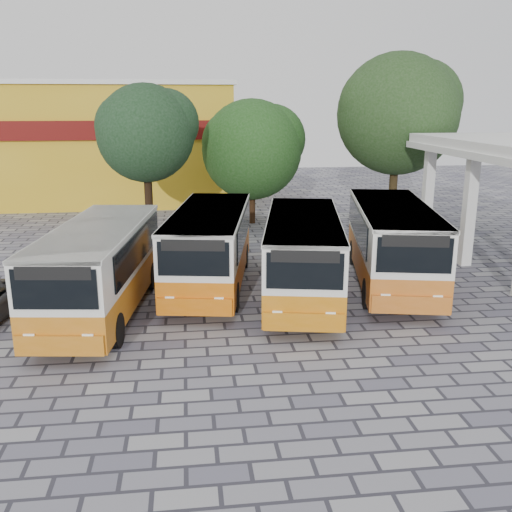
{
  "coord_description": "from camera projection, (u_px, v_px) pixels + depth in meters",
  "views": [
    {
      "loc": [
        -4.19,
        -16.69,
        6.92
      ],
      "look_at": [
        -1.75,
        3.21,
        1.5
      ],
      "focal_mm": 40.0,
      "sensor_mm": 36.0,
      "label": 1
    }
  ],
  "objects": [
    {
      "name": "ground",
      "position": [
        322.0,
        325.0,
        18.29
      ],
      "size": [
        90.0,
        90.0,
        0.0
      ],
      "primitive_type": "plane",
      "color": "slate",
      "rests_on": "ground"
    },
    {
      "name": "shophouse_block",
      "position": [
        89.0,
        142.0,
        40.81
      ],
      "size": [
        20.4,
        10.4,
        8.3
      ],
      "color": "gold",
      "rests_on": "ground"
    },
    {
      "name": "bus_far_left",
      "position": [
        99.0,
        265.0,
        18.82
      ],
      "size": [
        3.56,
        8.6,
        3.0
      ],
      "rotation": [
        0.0,
        0.0,
        -0.13
      ],
      "color": "#B96711",
      "rests_on": "ground"
    },
    {
      "name": "bus_centre_left",
      "position": [
        210.0,
        243.0,
        21.66
      ],
      "size": [
        3.87,
        8.67,
        3.0
      ],
      "rotation": [
        0.0,
        0.0,
        -0.17
      ],
      "color": "#CA5E07",
      "rests_on": "ground"
    },
    {
      "name": "bus_centre_right",
      "position": [
        303.0,
        252.0,
        20.41
      ],
      "size": [
        4.04,
        8.68,
        2.99
      ],
      "rotation": [
        0.0,
        0.0,
        -0.19
      ],
      "color": "#BD690A",
      "rests_on": "ground"
    },
    {
      "name": "bus_far_right",
      "position": [
        392.0,
        240.0,
        21.89
      ],
      "size": [
        4.31,
        9.07,
        3.12
      ],
      "rotation": [
        0.0,
        0.0,
        -0.2
      ],
      "color": "#BA5E19",
      "rests_on": "ground"
    },
    {
      "name": "tree_left",
      "position": [
        147.0,
        130.0,
        28.51
      ],
      "size": [
        5.15,
        4.9,
        7.87
      ],
      "color": "black",
      "rests_on": "ground"
    },
    {
      "name": "tree_middle",
      "position": [
        253.0,
        146.0,
        32.65
      ],
      "size": [
        6.01,
        5.72,
        7.15
      ],
      "color": "#301D0F",
      "rests_on": "ground"
    },
    {
      "name": "tree_right",
      "position": [
        399.0,
        110.0,
        32.33
      ],
      "size": [
        7.2,
        6.86,
        9.7
      ],
      "color": "#352815",
      "rests_on": "ground"
    }
  ]
}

